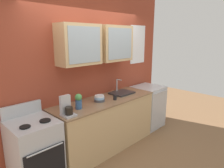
{
  "coord_description": "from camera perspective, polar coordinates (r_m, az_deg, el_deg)",
  "views": [
    {
      "loc": [
        -2.34,
        -2.49,
        2.04
      ],
      "look_at": [
        0.17,
        0.0,
        1.2
      ],
      "focal_mm": 31.99,
      "sensor_mm": 36.0,
      "label": 1
    }
  ],
  "objects": [
    {
      "name": "ground_plane",
      "position": [
        3.98,
        -1.85,
        -17.43
      ],
      "size": [
        10.0,
        10.0,
        0.0
      ],
      "primitive_type": "plane",
      "color": "brown"
    },
    {
      "name": "back_wall_unit",
      "position": [
        3.71,
        -5.59,
        5.67
      ],
      "size": [
        3.92,
        0.43,
        2.88
      ],
      "color": "#993D28",
      "rests_on": "ground_plane"
    },
    {
      "name": "counter",
      "position": [
        3.76,
        -1.9,
        -11.27
      ],
      "size": [
        2.04,
        0.67,
        0.94
      ],
      "color": "tan",
      "rests_on": "ground_plane"
    },
    {
      "name": "stove_range",
      "position": [
        3.1,
        -21.24,
        -17.84
      ],
      "size": [
        0.59,
        0.68,
        1.12
      ],
      "color": "silver",
      "rests_on": "ground_plane"
    },
    {
      "name": "sink_faucet",
      "position": [
        3.96,
        2.81,
        -2.43
      ],
      "size": [
        0.44,
        0.34,
        0.28
      ],
      "color": "#2D2D30",
      "rests_on": "counter"
    },
    {
      "name": "bowl_stack",
      "position": [
        3.49,
        -3.61,
        -4.13
      ],
      "size": [
        0.19,
        0.19,
        0.11
      ],
      "color": "#4C4C54",
      "rests_on": "counter"
    },
    {
      "name": "vase",
      "position": [
        3.15,
        -9.55,
        -4.8
      ],
      "size": [
        0.11,
        0.11,
        0.24
      ],
      "color": "#33598C",
      "rests_on": "counter"
    },
    {
      "name": "cup_near_sink",
      "position": [
        3.56,
        0.88,
        -3.83
      ],
      "size": [
        0.1,
        0.06,
        0.09
      ],
      "color": "black",
      "rests_on": "counter"
    },
    {
      "name": "dishwasher",
      "position": [
        4.72,
        10.14,
        -6.28
      ],
      "size": [
        0.62,
        0.65,
        0.94
      ],
      "color": "silver",
      "rests_on": "ground_plane"
    },
    {
      "name": "coffee_maker",
      "position": [
        2.92,
        -12.76,
        -6.79
      ],
      "size": [
        0.17,
        0.2,
        0.29
      ],
      "color": "#B7B7BC",
      "rests_on": "counter"
    }
  ]
}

